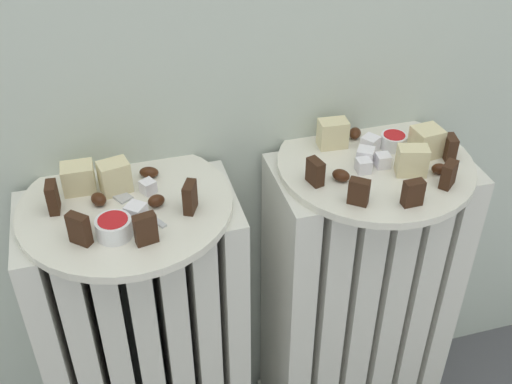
# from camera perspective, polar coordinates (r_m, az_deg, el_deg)

# --- Properties ---
(radiator_left) EXTENTS (0.32, 0.17, 0.60)m
(radiator_left) POSITION_cam_1_polar(r_m,az_deg,el_deg) (1.12, -9.62, -13.83)
(radiator_left) COLOR silver
(radiator_left) RESTS_ON ground_plane
(radiator_right) EXTENTS (0.32, 0.17, 0.60)m
(radiator_right) POSITION_cam_1_polar(r_m,az_deg,el_deg) (1.19, 8.94, -10.03)
(radiator_right) COLOR silver
(radiator_right) RESTS_ON ground_plane
(plate_left) EXTENTS (0.30, 0.30, 0.01)m
(plate_left) POSITION_cam_1_polar(r_m,az_deg,el_deg) (0.91, -11.56, -1.22)
(plate_left) COLOR silver
(plate_left) RESTS_ON radiator_left
(plate_right) EXTENTS (0.30, 0.30, 0.01)m
(plate_right) POSITION_cam_1_polar(r_m,az_deg,el_deg) (0.99, 10.60, 2.42)
(plate_right) COLOR silver
(plate_right) RESTS_ON radiator_right
(dark_cake_slice_left_0) EXTENTS (0.02, 0.03, 0.04)m
(dark_cake_slice_left_0) POSITION_cam_1_polar(r_m,az_deg,el_deg) (0.90, -17.72, -0.46)
(dark_cake_slice_left_0) COLOR #382114
(dark_cake_slice_left_0) RESTS_ON plate_left
(dark_cake_slice_left_1) EXTENTS (0.03, 0.03, 0.04)m
(dark_cake_slice_left_1) POSITION_cam_1_polar(r_m,az_deg,el_deg) (0.84, -15.53, -3.22)
(dark_cake_slice_left_1) COLOR #382114
(dark_cake_slice_left_1) RESTS_ON plate_left
(dark_cake_slice_left_2) EXTENTS (0.03, 0.02, 0.04)m
(dark_cake_slice_left_2) POSITION_cam_1_polar(r_m,az_deg,el_deg) (0.82, -9.84, -3.28)
(dark_cake_slice_left_2) COLOR #382114
(dark_cake_slice_left_2) RESTS_ON plate_left
(dark_cake_slice_left_3) EXTENTS (0.02, 0.03, 0.04)m
(dark_cake_slice_left_3) POSITION_cam_1_polar(r_m,az_deg,el_deg) (0.87, -5.92, -0.46)
(dark_cake_slice_left_3) COLOR #382114
(dark_cake_slice_left_3) RESTS_ON plate_left
(marble_cake_slice_left_0) EXTENTS (0.05, 0.04, 0.04)m
(marble_cake_slice_left_0) POSITION_cam_1_polar(r_m,az_deg,el_deg) (0.94, -15.60, 1.23)
(marble_cake_slice_left_0) COLOR beige
(marble_cake_slice_left_0) RESTS_ON plate_left
(marble_cake_slice_left_1) EXTENTS (0.05, 0.04, 0.05)m
(marble_cake_slice_left_1) POSITION_cam_1_polar(r_m,az_deg,el_deg) (0.92, -12.52, 1.34)
(marble_cake_slice_left_1) COLOR beige
(marble_cake_slice_left_1) RESTS_ON plate_left
(turkish_delight_left_0) EXTENTS (0.03, 0.03, 0.02)m
(turkish_delight_left_0) POSITION_cam_1_polar(r_m,az_deg,el_deg) (0.92, -9.63, 0.46)
(turkish_delight_left_0) COLOR white
(turkish_delight_left_0) RESTS_ON plate_left
(turkish_delight_left_1) EXTENTS (0.03, 0.03, 0.02)m
(turkish_delight_left_1) POSITION_cam_1_polar(r_m,az_deg,el_deg) (0.87, -10.68, -1.81)
(turkish_delight_left_1) COLOR white
(turkish_delight_left_1) RESTS_ON plate_left
(medjool_date_left_0) EXTENTS (0.03, 0.03, 0.02)m
(medjool_date_left_0) POSITION_cam_1_polar(r_m,az_deg,el_deg) (0.95, -9.54, 1.75)
(medjool_date_left_0) COLOR #3D1E0F
(medjool_date_left_0) RESTS_ON plate_left
(medjool_date_left_1) EXTENTS (0.02, 0.03, 0.01)m
(medjool_date_left_1) POSITION_cam_1_polar(r_m,az_deg,el_deg) (0.87, -15.28, -2.65)
(medjool_date_left_1) COLOR #3D1E0F
(medjool_date_left_1) RESTS_ON plate_left
(medjool_date_left_2) EXTENTS (0.03, 0.03, 0.02)m
(medjool_date_left_2) POSITION_cam_1_polar(r_m,az_deg,el_deg) (0.91, -13.89, -0.64)
(medjool_date_left_2) COLOR #3D1E0F
(medjool_date_left_2) RESTS_ON plate_left
(medjool_date_left_3) EXTENTS (0.03, 0.02, 0.02)m
(medjool_date_left_3) POSITION_cam_1_polar(r_m,az_deg,el_deg) (0.89, -8.91, -0.78)
(medjool_date_left_3) COLOR #3D1E0F
(medjool_date_left_3) RESTS_ON plate_left
(jam_bowl_left) EXTENTS (0.05, 0.05, 0.03)m
(jam_bowl_left) POSITION_cam_1_polar(r_m,az_deg,el_deg) (0.84, -12.60, -3.05)
(jam_bowl_left) COLOR white
(jam_bowl_left) RESTS_ON plate_left
(dark_cake_slice_right_0) EXTENTS (0.02, 0.03, 0.04)m
(dark_cake_slice_right_0) POSITION_cam_1_polar(r_m,az_deg,el_deg) (0.92, 5.32, 1.80)
(dark_cake_slice_right_0) COLOR #382114
(dark_cake_slice_right_0) RESTS_ON plate_right
(dark_cake_slice_right_1) EXTENTS (0.03, 0.03, 0.04)m
(dark_cake_slice_right_1) POSITION_cam_1_polar(r_m,az_deg,el_deg) (0.89, 9.17, 0.01)
(dark_cake_slice_right_1) COLOR #382114
(dark_cake_slice_right_1) RESTS_ON plate_right
(dark_cake_slice_right_2) EXTENTS (0.03, 0.02, 0.04)m
(dark_cake_slice_right_2) POSITION_cam_1_polar(r_m,az_deg,el_deg) (0.90, 13.86, -0.09)
(dark_cake_slice_right_2) COLOR #382114
(dark_cake_slice_right_2) RESTS_ON plate_right
(dark_cake_slice_right_3) EXTENTS (0.03, 0.03, 0.04)m
(dark_cake_slice_right_3) POSITION_cam_1_polar(r_m,az_deg,el_deg) (0.95, 16.84, 1.50)
(dark_cake_slice_right_3) COLOR #382114
(dark_cake_slice_right_3) RESTS_ON plate_right
(dark_cake_slice_right_4) EXTENTS (0.02, 0.03, 0.04)m
(dark_cake_slice_right_4) POSITION_cam_1_polar(r_m,az_deg,el_deg) (1.01, 16.92, 3.81)
(dark_cake_slice_right_4) COLOR #382114
(dark_cake_slice_right_4) RESTS_ON plate_right
(marble_cake_slice_right_0) EXTENTS (0.05, 0.04, 0.04)m
(marble_cake_slice_right_0) POSITION_cam_1_polar(r_m,az_deg,el_deg) (0.96, 13.77, 2.74)
(marble_cake_slice_right_0) COLOR beige
(marble_cake_slice_right_0) RESTS_ON plate_right
(marble_cake_slice_right_1) EXTENTS (0.05, 0.04, 0.05)m
(marble_cake_slice_right_1) POSITION_cam_1_polar(r_m,az_deg,el_deg) (1.01, 14.97, 4.36)
(marble_cake_slice_right_1) COLOR beige
(marble_cake_slice_right_1) RESTS_ON plate_right
(marble_cake_slice_right_2) EXTENTS (0.05, 0.03, 0.04)m
(marble_cake_slice_right_2) POSITION_cam_1_polar(r_m,az_deg,el_deg) (1.01, 6.88, 5.21)
(marble_cake_slice_right_2) COLOR beige
(marble_cake_slice_right_2) RESTS_ON plate_right
(turkish_delight_right_0) EXTENTS (0.02, 0.02, 0.02)m
(turkish_delight_right_0) POSITION_cam_1_polar(r_m,az_deg,el_deg) (0.98, 11.27, 2.78)
(turkish_delight_right_0) COLOR white
(turkish_delight_right_0) RESTS_ON plate_right
(turkish_delight_right_1) EXTENTS (0.03, 0.03, 0.02)m
(turkish_delight_right_1) POSITION_cam_1_polar(r_m,az_deg,el_deg) (0.98, 9.74, 3.20)
(turkish_delight_right_1) COLOR white
(turkish_delight_right_1) RESTS_ON plate_right
(turkish_delight_right_2) EXTENTS (0.02, 0.02, 0.02)m
(turkish_delight_right_2) POSITION_cam_1_polar(r_m,az_deg,el_deg) (0.96, 9.59, 2.34)
(turkish_delight_right_2) COLOR white
(turkish_delight_right_2) RESTS_ON plate_right
(turkish_delight_right_3) EXTENTS (0.03, 0.03, 0.02)m
(turkish_delight_right_3) POSITION_cam_1_polar(r_m,az_deg,el_deg) (1.01, 10.18, 4.27)
(turkish_delight_right_3) COLOR white
(turkish_delight_right_3) RESTS_ON plate_right
(medjool_date_right_0) EXTENTS (0.03, 0.03, 0.02)m
(medjool_date_right_0) POSITION_cam_1_polar(r_m,az_deg,el_deg) (1.04, 8.83, 5.22)
(medjool_date_right_0) COLOR #3D1E0F
(medjool_date_right_0) RESTS_ON plate_right
(medjool_date_right_1) EXTENTS (0.03, 0.02, 0.02)m
(medjool_date_right_1) POSITION_cam_1_polar(r_m,az_deg,el_deg) (0.98, 16.11, 1.99)
(medjool_date_right_1) COLOR #3D1E0F
(medjool_date_right_1) RESTS_ON plate_right
(medjool_date_right_2) EXTENTS (0.03, 0.03, 0.02)m
(medjool_date_right_2) POSITION_cam_1_polar(r_m,az_deg,el_deg) (0.94, 7.60, 1.48)
(medjool_date_right_2) COLOR #3D1E0F
(medjool_date_right_2) RESTS_ON plate_right
(jam_bowl_right) EXTENTS (0.04, 0.04, 0.02)m
(jam_bowl_right) POSITION_cam_1_polar(r_m,az_deg,el_deg) (1.02, 12.20, 4.53)
(jam_bowl_right) COLOR white
(jam_bowl_right) RESTS_ON plate_right
(fork) EXTENTS (0.06, 0.10, 0.00)m
(fork) POSITION_cam_1_polar(r_m,az_deg,el_deg) (0.89, -10.59, -1.34)
(fork) COLOR #B7B7BC
(fork) RESTS_ON plate_left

